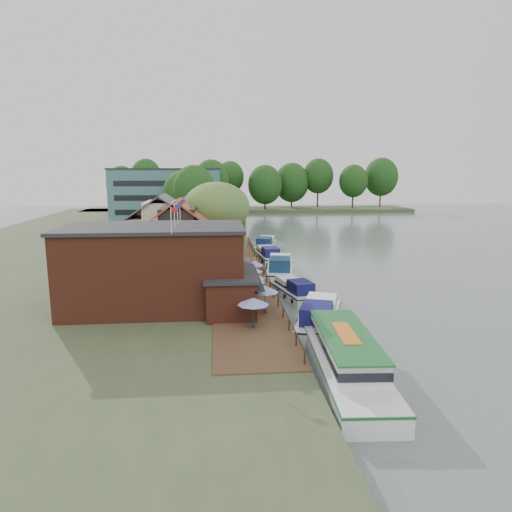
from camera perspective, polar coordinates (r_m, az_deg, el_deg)
name	(u,v)px	position (r m, az deg, el deg)	size (l,w,h in m)	color
ground	(331,310)	(43.53, 9.38, -6.71)	(260.00, 260.00, 0.00)	#4C5854
land_bank	(97,247)	(78.60, -19.29, 1.04)	(50.00, 140.00, 1.00)	#384728
quay_deck	(240,277)	(51.63, -2.02, -2.58)	(6.00, 50.00, 0.10)	#47301E
quay_rail	(263,271)	(52.22, 0.91, -1.91)	(0.20, 49.00, 1.00)	black
pub	(178,267)	(40.17, -9.76, -1.34)	(20.00, 11.00, 7.30)	maroon
hotel_block	(167,194)	(110.89, -11.07, 7.58)	(25.40, 12.40, 12.30)	#38666B
cottage_a	(179,236)	(54.88, -9.60, 2.54)	(8.60, 7.60, 8.50)	black
cottage_b	(163,226)	(65.03, -11.58, 3.75)	(9.60, 8.60, 8.50)	beige
cottage_c	(194,218)	(73.64, -7.71, 4.67)	(7.60, 7.60, 8.50)	black
willow	(217,222)	(59.54, -4.93, 4.22)	(8.60, 8.60, 10.43)	#476B2D
umbrella_0	(253,313)	(34.78, -0.36, -7.12)	(2.44, 2.44, 2.38)	#1C349C
umbrella_1	(265,299)	(38.24, 1.11, -5.45)	(2.35, 2.35, 2.38)	navy
umbrella_2	(253,289)	(41.46, -0.32, -4.16)	(2.11, 2.11, 2.38)	#1B4B99
umbrella_3	(253,285)	(42.77, -0.39, -3.69)	(2.38, 2.38, 2.38)	navy
umbrella_4	(250,278)	(45.69, -0.70, -2.75)	(2.44, 2.44, 2.38)	#1B3596
umbrella_5	(254,271)	(48.53, -0.23, -1.94)	(2.00, 2.00, 2.38)	#1B2E99
cruiser_0	(319,313)	(38.38, 7.88, -7.07)	(3.38, 10.45, 2.56)	white
cruiser_1	(294,288)	(46.91, 4.76, -3.96)	(2.88, 8.94, 2.13)	silver
cruiser_2	(280,265)	(56.19, 3.01, -1.18)	(3.52, 10.88, 2.68)	white
cruiser_3	(268,253)	(65.52, 1.48, 0.36)	(3.01, 9.31, 2.23)	silver
cruiser_4	(265,243)	(73.80, 1.18, 1.61)	(3.23, 10.00, 2.43)	silver
tour_boat	(348,358)	(29.54, 11.37, -12.40)	(3.78, 13.38, 2.92)	silver
swan	(340,373)	(30.44, 10.50, -14.19)	(0.44, 0.44, 0.44)	white
bank_tree_0	(194,201)	(82.64, -7.72, 6.82)	(7.41, 7.41, 12.78)	#143811
bank_tree_1	(198,200)	(90.26, -7.21, 6.91)	(7.18, 7.18, 12.00)	#143811
bank_tree_2	(183,199)	(97.50, -9.09, 7.06)	(8.46, 8.46, 11.73)	#143811
bank_tree_3	(211,188)	(116.99, -5.61, 8.41)	(8.89, 8.89, 14.45)	#143811
bank_tree_4	(207,189)	(125.98, -6.10, 8.33)	(6.39, 6.39, 13.39)	#143811
bank_tree_5	(214,188)	(134.46, -5.30, 8.41)	(7.73, 7.73, 13.01)	#143811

